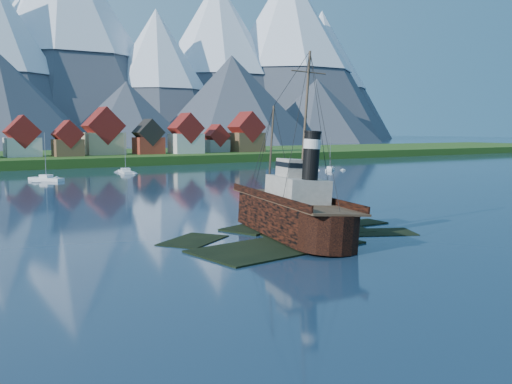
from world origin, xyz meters
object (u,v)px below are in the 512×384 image
tugboat_wreck (283,210)px  sailboat_c (46,180)px  sailboat_d (330,170)px  sailboat_e (126,172)px

tugboat_wreck → sailboat_c: tugboat_wreck is taller
sailboat_d → sailboat_e: (-55.20, 22.45, 0.02)m
tugboat_wreck → sailboat_d: 104.28m
tugboat_wreck → sailboat_e: tugboat_wreck is taller
sailboat_c → sailboat_e: size_ratio=1.03×
sailboat_e → sailboat_c: bearing=-143.6°
sailboat_d → tugboat_wreck: bearing=-85.5°
sailboat_c → sailboat_d: bearing=-40.8°
sailboat_d → sailboat_e: bearing=-155.5°
sailboat_d → sailboat_e: 59.59m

